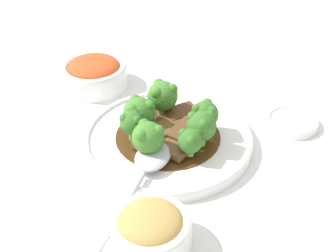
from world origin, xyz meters
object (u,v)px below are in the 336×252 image
beef_strip_4 (171,122)px  broccoli_floret_6 (148,137)px  broccoli_floret_2 (205,114)px  side_bowl_appetizer (151,230)px  serving_spoon (149,163)px  beef_strip_1 (186,132)px  broccoli_floret_0 (139,112)px  broccoli_floret_5 (132,122)px  main_plate (168,139)px  beef_strip_3 (174,148)px  beef_strip_0 (155,137)px  broccoli_floret_3 (162,95)px  broccoli_floret_4 (190,141)px  broccoli_floret_1 (201,126)px  sauce_dish (292,122)px  beef_strip_2 (181,113)px  side_bowl_kimchi (94,73)px

beef_strip_4 → broccoli_floret_6: bearing=13.0°
broccoli_floret_2 → side_bowl_appetizer: (0.21, 0.07, -0.02)m
beef_strip_4 → side_bowl_appetizer: (0.19, 0.11, 0.00)m
serving_spoon → beef_strip_1: bearing=-179.5°
broccoli_floret_0 → broccoli_floret_5: broccoli_floret_0 is taller
broccoli_floret_5 → serving_spoon: size_ratio=0.21×
main_plate → broccoli_floret_2: bearing=138.4°
beef_strip_3 → broccoli_floret_0: 0.08m
beef_strip_0 → beef_strip_1: bearing=139.6°
beef_strip_1 → broccoli_floret_5: 0.08m
broccoli_floret_5 → broccoli_floret_0: bearing=-160.0°
broccoli_floret_3 → broccoli_floret_4: size_ratio=1.37×
broccoli_floret_5 → broccoli_floret_6: bearing=73.2°
broccoli_floret_1 → broccoli_floret_4: broccoli_floret_1 is taller
beef_strip_4 → broccoli_floret_3: bearing=-118.5°
broccoli_floret_4 → sauce_dish: 0.20m
main_plate → broccoli_floret_6: 0.07m
beef_strip_4 → side_bowl_appetizer: side_bowl_appetizer is taller
beef_strip_0 → broccoli_floret_2: (-0.07, 0.04, 0.02)m
beef_strip_1 → sauce_dish: (-0.15, 0.11, -0.02)m
main_plate → side_bowl_appetizer: (0.17, 0.10, 0.02)m
broccoli_floret_6 → sauce_dish: size_ratio=0.63×
broccoli_floret_4 → broccoli_floret_6: 0.06m
broccoli_floret_4 → broccoli_floret_6: size_ratio=0.81×
main_plate → beef_strip_2: (-0.05, -0.01, 0.01)m
beef_strip_3 → broccoli_floret_3: size_ratio=0.77×
main_plate → beef_strip_4: bearing=-153.4°
broccoli_floret_4 → beef_strip_4: bearing=-122.9°
beef_strip_2 → broccoli_floret_1: (0.04, 0.07, 0.03)m
sauce_dish → main_plate: bearing=-39.0°
broccoli_floret_5 → side_bowl_kimchi: bearing=-119.2°
broccoli_floret_5 → broccoli_floret_6: (0.01, 0.04, -0.00)m
beef_strip_0 → broccoli_floret_5: (0.02, -0.03, 0.02)m
broccoli_floret_3 → beef_strip_3: bearing=47.6°
beef_strip_0 → beef_strip_4: (-0.05, -0.01, -0.00)m
beef_strip_3 → broccoli_floret_0: size_ratio=0.85×
broccoli_floret_1 → broccoli_floret_6: bearing=-36.7°
broccoli_floret_3 → beef_strip_1: bearing=68.1°
main_plate → side_bowl_kimchi: bearing=-105.1°
broccoli_floret_6 → sauce_dish: broccoli_floret_6 is taller
broccoli_floret_3 → broccoli_floret_1: bearing=72.6°
beef_strip_1 → side_bowl_appetizer: (0.18, 0.08, 0.00)m
broccoli_floret_2 → broccoli_floret_4: size_ratio=1.17×
main_plate → beef_strip_2: beef_strip_2 is taller
broccoli_floret_4 → side_bowl_kimchi: size_ratio=0.36×
broccoli_floret_5 → beef_strip_2: bearing=167.1°
broccoli_floret_4 → serving_spoon: size_ratio=0.19×
main_plate → broccoli_floret_6: bearing=6.9°
beef_strip_3 → broccoli_floret_1: bearing=148.5°
broccoli_floret_3 → broccoli_floret_5: broccoli_floret_3 is taller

